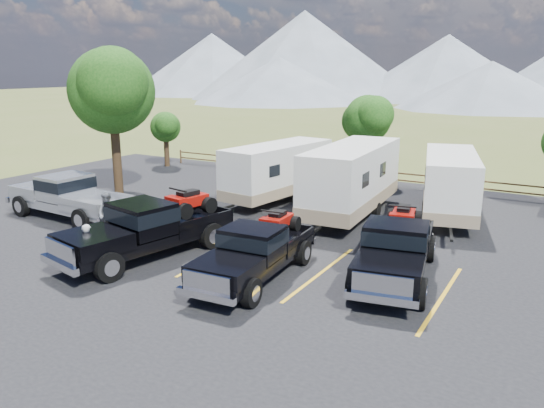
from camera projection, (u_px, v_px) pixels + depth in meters
The scene contains 17 objects.
ground at pixel (201, 306), 15.50m from camera, with size 320.00×320.00×0.00m, color #505D27.
asphalt_lot at pixel (255, 272), 18.01m from camera, with size 44.00×34.00×0.04m, color black.
stall_lines at pixel (270, 262), 18.84m from camera, with size 12.12×5.50×0.01m.
tree_big_nw at pixel (112, 91), 27.77m from camera, with size 5.54×5.18×7.84m.
tree_north at pixel (367, 119), 31.48m from camera, with size 3.46×3.24×5.25m.
tree_nw_small at pixel (165, 127), 36.85m from camera, with size 2.59×2.43×3.85m.
rail_fence at pixel (430, 180), 29.89m from camera, with size 36.12×0.12×1.00m.
mountain_range at pixel (493, 63), 106.11m from camera, with size 209.00×71.00×20.00m.
rig_left at pixel (149, 227), 19.27m from camera, with size 3.53×7.17×2.29m.
rig_center at pixel (256, 250), 17.27m from camera, with size 2.41×6.07×1.99m.
rig_right at pixel (396, 247), 17.29m from camera, with size 3.15×6.66×2.13m.
trailer_left at pixel (278, 172), 27.24m from camera, with size 3.13×8.56×2.96m.
trailer_center at pixel (352, 180), 24.34m from camera, with size 2.90×9.53×3.30m.
trailer_right at pixel (450, 185), 24.20m from camera, with size 3.79×8.54×2.97m.
pickup_silver at pixel (69, 196), 24.20m from camera, with size 6.78×2.61×2.01m.
person_a at pixel (88, 247), 17.93m from camera, with size 0.60×0.39×1.64m, color #B9B9B9.
person_b at pixel (108, 214), 21.68m from camera, with size 0.88×0.69×1.82m, color slate.
Camera 1 is at (8.95, -11.32, 6.73)m, focal length 35.00 mm.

